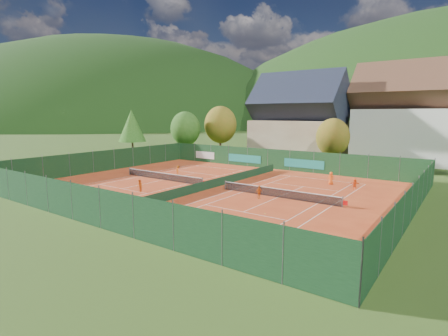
% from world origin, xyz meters
% --- Properties ---
extents(ground, '(600.00, 600.00, 0.00)m').
position_xyz_m(ground, '(0.00, 0.00, -0.02)').
color(ground, '#2D4917').
rests_on(ground, ground).
extents(clay_pad, '(40.00, 32.00, 0.01)m').
position_xyz_m(clay_pad, '(0.00, 0.00, 0.01)').
color(clay_pad, '#B63C1A').
rests_on(clay_pad, ground).
extents(court_markings_left, '(11.03, 23.83, 0.00)m').
position_xyz_m(court_markings_left, '(-8.00, 0.00, 0.01)').
color(court_markings_left, white).
rests_on(court_markings_left, ground).
extents(court_markings_right, '(11.03, 23.83, 0.00)m').
position_xyz_m(court_markings_right, '(8.00, 0.00, 0.01)').
color(court_markings_right, white).
rests_on(court_markings_right, ground).
extents(tennis_net_left, '(13.30, 0.10, 1.02)m').
position_xyz_m(tennis_net_left, '(-7.85, 0.00, 0.51)').
color(tennis_net_left, '#59595B').
rests_on(tennis_net_left, ground).
extents(tennis_net_right, '(13.30, 0.10, 1.02)m').
position_xyz_m(tennis_net_right, '(8.15, 0.00, 0.51)').
color(tennis_net_right, '#59595B').
rests_on(tennis_net_right, ground).
extents(court_divider, '(0.03, 28.80, 1.00)m').
position_xyz_m(court_divider, '(0.00, 0.00, 0.50)').
color(court_divider, '#12331D').
rests_on(court_divider, ground).
extents(fence_north, '(40.00, 0.10, 3.00)m').
position_xyz_m(fence_north, '(-0.46, 15.99, 1.47)').
color(fence_north, '#163D1D').
rests_on(fence_north, ground).
extents(fence_south, '(40.00, 0.04, 3.00)m').
position_xyz_m(fence_south, '(0.00, -16.00, 1.50)').
color(fence_south, '#13351A').
rests_on(fence_south, ground).
extents(fence_west, '(0.04, 32.00, 3.00)m').
position_xyz_m(fence_west, '(-20.00, 0.00, 1.50)').
color(fence_west, '#123318').
rests_on(fence_west, ground).
extents(fence_east, '(0.09, 32.00, 3.00)m').
position_xyz_m(fence_east, '(20.00, 0.05, 1.48)').
color(fence_east, '#123318').
rests_on(fence_east, ground).
extents(chalet, '(16.20, 12.00, 16.00)m').
position_xyz_m(chalet, '(-3.00, 30.00, 6.62)').
color(chalet, '#C8AF8D').
rests_on(chalet, ground).
extents(hotel_block_a, '(21.60, 11.00, 17.25)m').
position_xyz_m(hotel_block_a, '(16.00, 36.00, 7.38)').
color(hotel_block_a, silver).
rests_on(hotel_block_a, ground).
extents(tree_west_front, '(5.72, 5.72, 8.69)m').
position_xyz_m(tree_west_front, '(-22.00, 20.00, 5.39)').
color(tree_west_front, '#4C361B').
rests_on(tree_west_front, ground).
extents(tree_west_mid, '(6.44, 6.44, 9.78)m').
position_xyz_m(tree_west_mid, '(-18.00, 26.00, 6.07)').
color(tree_west_mid, '#4A2A1A').
rests_on(tree_west_mid, ground).
extents(tree_west_back, '(5.60, 5.60, 10.00)m').
position_xyz_m(tree_west_back, '(-24.00, 34.00, 6.74)').
color(tree_west_back, '#412817').
rests_on(tree_west_back, ground).
extents(tree_center, '(5.01, 5.01, 7.60)m').
position_xyz_m(tree_center, '(6.00, 22.00, 4.72)').
color(tree_center, '#4C301B').
rests_on(tree_center, ground).
extents(tree_west_side, '(5.04, 5.04, 9.00)m').
position_xyz_m(tree_west_side, '(-28.00, 12.00, 6.06)').
color(tree_west_side, '#422E17').
rests_on(tree_west_side, ground).
extents(ball_hopper, '(0.34, 0.34, 0.80)m').
position_xyz_m(ball_hopper, '(12.35, -10.14, 0.56)').
color(ball_hopper, slate).
rests_on(ball_hopper, ground).
extents(loose_ball_0, '(0.07, 0.07, 0.07)m').
position_xyz_m(loose_ball_0, '(-6.69, -6.34, 0.03)').
color(loose_ball_0, '#CCD833').
rests_on(loose_ball_0, ground).
extents(loose_ball_1, '(0.07, 0.07, 0.07)m').
position_xyz_m(loose_ball_1, '(4.68, -12.81, 0.03)').
color(loose_ball_1, '#CCD833').
rests_on(loose_ball_1, ground).
extents(loose_ball_2, '(0.07, 0.07, 0.07)m').
position_xyz_m(loose_ball_2, '(-0.69, 3.34, 0.03)').
color(loose_ball_2, '#CCD833').
rests_on(loose_ball_2, ground).
extents(loose_ball_3, '(0.07, 0.07, 0.07)m').
position_xyz_m(loose_ball_3, '(-3.78, 6.58, 0.03)').
color(loose_ball_3, '#CCD833').
rests_on(loose_ball_3, ground).
extents(loose_ball_4, '(0.07, 0.07, 0.07)m').
position_xyz_m(loose_ball_4, '(9.75, -5.78, 0.03)').
color(loose_ball_4, '#CCD833').
rests_on(loose_ball_4, ground).
extents(player_left_near, '(0.54, 0.48, 1.25)m').
position_xyz_m(player_left_near, '(-8.00, -11.13, 0.63)').
color(player_left_near, '#ED5115').
rests_on(player_left_near, ground).
extents(player_left_mid, '(0.81, 0.73, 1.38)m').
position_xyz_m(player_left_mid, '(-5.03, -6.38, 0.69)').
color(player_left_mid, '#DF5A13').
rests_on(player_left_mid, ground).
extents(player_left_far, '(0.95, 0.70, 1.32)m').
position_xyz_m(player_left_far, '(-8.99, 3.79, 0.66)').
color(player_left_far, '#CD5A12').
rests_on(player_left_far, ground).
extents(player_right_near, '(0.65, 0.82, 1.30)m').
position_xyz_m(player_right_near, '(6.73, -1.50, 0.65)').
color(player_right_near, '#CB5512').
rests_on(player_right_near, ground).
extents(player_right_far_a, '(0.88, 0.74, 1.53)m').
position_xyz_m(player_right_far_a, '(10.17, 9.41, 0.77)').
color(player_right_far_a, '#FB5A16').
rests_on(player_right_far_a, ground).
extents(player_right_far_b, '(1.15, 0.88, 1.21)m').
position_xyz_m(player_right_far_b, '(13.22, 8.25, 0.61)').
color(player_right_far_b, '#FD5416').
rests_on(player_right_far_b, ground).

